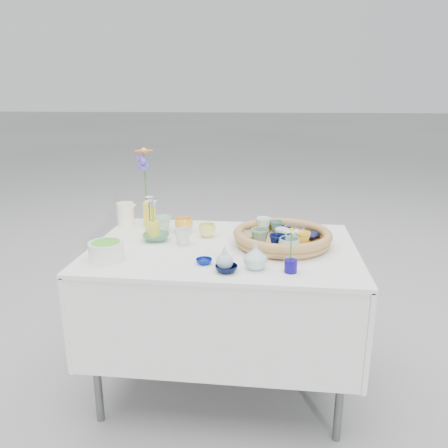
# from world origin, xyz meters

# --- Properties ---
(ground) EXTENTS (80.00, 80.00, 0.00)m
(ground) POSITION_xyz_m (0.00, 0.00, 0.00)
(ground) COLOR #989895
(display_table) EXTENTS (1.26, 0.86, 0.77)m
(display_table) POSITION_xyz_m (0.00, 0.00, 0.00)
(display_table) COLOR silver
(display_table) RESTS_ON ground
(wicker_tray) EXTENTS (0.47, 0.47, 0.08)m
(wicker_tray) POSITION_xyz_m (0.28, 0.05, 0.80)
(wicker_tray) COLOR olive
(wicker_tray) RESTS_ON display_table
(tray_ceramic_0) EXTENTS (0.12, 0.12, 0.03)m
(tray_ceramic_0) POSITION_xyz_m (0.29, 0.15, 0.80)
(tray_ceramic_0) COLOR #010655
(tray_ceramic_0) RESTS_ON wicker_tray
(tray_ceramic_1) EXTENTS (0.13, 0.13, 0.03)m
(tray_ceramic_1) POSITION_xyz_m (0.41, 0.11, 0.80)
(tray_ceramic_1) COLOR #080C39
(tray_ceramic_1) RESTS_ON wicker_tray
(tray_ceramic_2) EXTENTS (0.09, 0.09, 0.06)m
(tray_ceramic_2) POSITION_xyz_m (0.38, 0.00, 0.82)
(tray_ceramic_2) COLOR yellow
(tray_ceramic_2) RESTS_ON wicker_tray
(tray_ceramic_3) EXTENTS (0.13, 0.13, 0.03)m
(tray_ceramic_3) POSITION_xyz_m (0.31, 0.07, 0.80)
(tray_ceramic_3) COLOR #3F936B
(tray_ceramic_3) RESTS_ON wicker_tray
(tray_ceramic_4) EXTENTS (0.09, 0.09, 0.08)m
(tray_ceramic_4) POSITION_xyz_m (0.17, -0.02, 0.82)
(tray_ceramic_4) COLOR gray
(tray_ceramic_4) RESTS_ON wicker_tray
(tray_ceramic_5) EXTENTS (0.14, 0.14, 0.03)m
(tray_ceramic_5) POSITION_xyz_m (0.13, 0.06, 0.80)
(tray_ceramic_5) COLOR #AAD9D4
(tray_ceramic_5) RESTS_ON wicker_tray
(tray_ceramic_6) EXTENTS (0.10, 0.10, 0.07)m
(tray_ceramic_6) POSITION_xyz_m (0.18, 0.20, 0.82)
(tray_ceramic_6) COLOR silver
(tray_ceramic_6) RESTS_ON wicker_tray
(tray_ceramic_7) EXTENTS (0.08, 0.08, 0.06)m
(tray_ceramic_7) POSITION_xyz_m (0.28, 0.07, 0.81)
(tray_ceramic_7) COLOR white
(tray_ceramic_7) RESTS_ON wicker_tray
(tray_ceramic_8) EXTENTS (0.11, 0.11, 0.03)m
(tray_ceramic_8) POSITION_xyz_m (0.34, 0.21, 0.80)
(tray_ceramic_8) COLOR #7C9EE1
(tray_ceramic_8) RESTS_ON wicker_tray
(tray_ceramic_9) EXTENTS (0.10, 0.10, 0.07)m
(tray_ceramic_9) POSITION_xyz_m (0.26, -0.07, 0.82)
(tray_ceramic_9) COLOR #080F3F
(tray_ceramic_9) RESTS_ON wicker_tray
(tray_ceramic_10) EXTENTS (0.12, 0.12, 0.03)m
(tray_ceramic_10) POSITION_xyz_m (0.10, 0.04, 0.80)
(tray_ceramic_10) COLOR #E8BA69
(tray_ceramic_10) RESTS_ON wicker_tray
(tray_ceramic_11) EXTENTS (0.12, 0.12, 0.07)m
(tray_ceramic_11) POSITION_xyz_m (0.31, -0.12, 0.82)
(tray_ceramic_11) COLOR #93B8A8
(tray_ceramic_11) RESTS_ON wicker_tray
(tray_ceramic_12) EXTENTS (0.08, 0.08, 0.06)m
(tray_ceramic_12) POSITION_xyz_m (0.25, 0.20, 0.81)
(tray_ceramic_12) COLOR #4D7B67
(tray_ceramic_12) RESTS_ON wicker_tray
(loose_ceramic_0) EXTENTS (0.12, 0.12, 0.07)m
(loose_ceramic_0) POSITION_xyz_m (-0.23, 0.20, 0.80)
(loose_ceramic_0) COLOR yellow
(loose_ceramic_0) RESTS_ON display_table
(loose_ceramic_1) EXTENTS (0.10, 0.10, 0.07)m
(loose_ceramic_1) POSITION_xyz_m (-0.10, 0.14, 0.80)
(loose_ceramic_1) COLOR #E1E267
(loose_ceramic_1) RESTS_ON display_table
(loose_ceramic_2) EXTENTS (0.15, 0.15, 0.03)m
(loose_ceramic_2) POSITION_xyz_m (-0.35, 0.05, 0.78)
(loose_ceramic_2) COLOR #3D7851
(loose_ceramic_2) RESTS_ON display_table
(loose_ceramic_3) EXTENTS (0.11, 0.11, 0.08)m
(loose_ceramic_3) POSITION_xyz_m (-0.20, 0.01, 0.80)
(loose_ceramic_3) COLOR silver
(loose_ceramic_3) RESTS_ON display_table
(loose_ceramic_4) EXTENTS (0.08, 0.08, 0.02)m
(loose_ceramic_4) POSITION_xyz_m (-0.06, -0.24, 0.78)
(loose_ceramic_4) COLOR #001377
(loose_ceramic_4) RESTS_ON display_table
(loose_ceramic_5) EXTENTS (0.11, 0.11, 0.08)m
(loose_ceramic_5) POSITION_xyz_m (-0.35, 0.22, 0.80)
(loose_ceramic_5) COLOR #9ED0BD
(loose_ceramic_5) RESTS_ON display_table
(loose_ceramic_6) EXTENTS (0.11, 0.11, 0.03)m
(loose_ceramic_6) POSITION_xyz_m (0.05, -0.32, 0.78)
(loose_ceramic_6) COLOR black
(loose_ceramic_6) RESTS_ON display_table
(fluted_bowl) EXTENTS (0.17, 0.17, 0.08)m
(fluted_bowl) POSITION_xyz_m (-0.49, -0.23, 0.80)
(fluted_bowl) COLOR white
(fluted_bowl) RESTS_ON display_table
(bud_vase_paleblue) EXTENTS (0.09, 0.09, 0.11)m
(bud_vase_paleblue) POSITION_xyz_m (0.04, -0.30, 0.82)
(bud_vase_paleblue) COLOR #A3BDCA
(bud_vase_paleblue) RESTS_ON display_table
(bud_vase_seafoam) EXTENTS (0.11, 0.11, 0.11)m
(bud_vase_seafoam) POSITION_xyz_m (0.16, -0.27, 0.82)
(bud_vase_seafoam) COLOR #AACAC7
(bud_vase_seafoam) RESTS_ON display_table
(bud_vase_cobalt) EXTENTS (0.07, 0.07, 0.05)m
(bud_vase_cobalt) POSITION_xyz_m (0.31, -0.29, 0.79)
(bud_vase_cobalt) COLOR #0E0372
(bud_vase_cobalt) RESTS_ON display_table
(single_daisy) EXTENTS (0.10, 0.10, 0.14)m
(single_daisy) POSITION_xyz_m (0.31, -0.28, 0.88)
(single_daisy) COLOR white
(single_daisy) RESTS_ON bud_vase_cobalt
(tall_vase_yellow) EXTENTS (0.09, 0.09, 0.13)m
(tall_vase_yellow) POSITION_xyz_m (-0.45, 0.30, 0.83)
(tall_vase_yellow) COLOR yellow
(tall_vase_yellow) RESTS_ON display_table
(gerbera) EXTENTS (0.13, 0.13, 0.30)m
(gerbera) POSITION_xyz_m (-0.46, 0.30, 1.04)
(gerbera) COLOR #FF5F28
(gerbera) RESTS_ON tall_vase_yellow
(hydrangea) EXTENTS (0.09, 0.09, 0.30)m
(hydrangea) POSITION_xyz_m (-0.46, 0.29, 1.00)
(hydrangea) COLOR #4A4ACF
(hydrangea) RESTS_ON tall_vase_yellow
(white_pitcher) EXTENTS (0.15, 0.12, 0.12)m
(white_pitcher) POSITION_xyz_m (-0.59, 0.30, 0.83)
(white_pitcher) COLOR white
(white_pitcher) RESTS_ON display_table
(daisy_cup) EXTENTS (0.09, 0.09, 0.08)m
(daisy_cup) POSITION_xyz_m (-0.38, 0.11, 0.80)
(daisy_cup) COLOR yellow
(daisy_cup) RESTS_ON display_table
(daisy_posy) EXTENTS (0.08, 0.08, 0.13)m
(daisy_posy) POSITION_xyz_m (-0.39, 0.12, 0.91)
(daisy_posy) COLOR white
(daisy_posy) RESTS_ON daisy_cup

